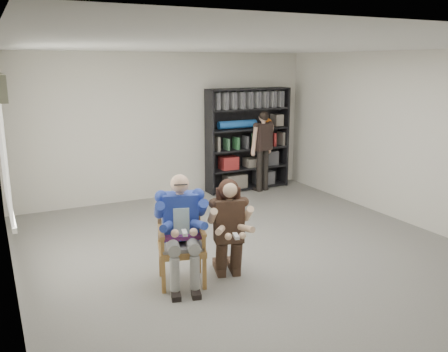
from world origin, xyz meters
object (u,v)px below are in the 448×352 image
seated_man (181,230)px  bookshelf (248,140)px  standing_man (263,152)px  kneeling_woman (229,230)px  armchair (181,242)px

seated_man → bookshelf: (2.88, 3.50, 0.37)m
standing_man → kneeling_woman: bearing=-139.7°
armchair → seated_man: 0.16m
armchair → standing_man: size_ratio=0.63×
armchair → standing_man: standing_man is taller
standing_man → armchair: bearing=-146.7°
bookshelf → seated_man: bearing=-129.5°
armchair → kneeling_woman: bearing=3.8°
standing_man → bookshelf: bearing=111.1°
seated_man → bookshelf: size_ratio=0.64×
bookshelf → standing_man: (0.19, -0.29, -0.22)m
armchair → bookshelf: bookshelf is taller
armchair → standing_man: 4.46m
bookshelf → armchair: bearing=-129.5°
seated_man → armchair: bearing=105.5°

